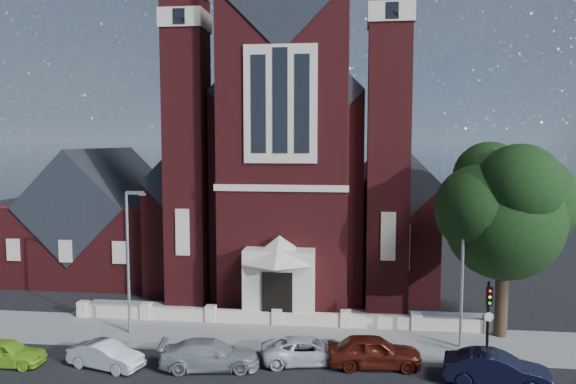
% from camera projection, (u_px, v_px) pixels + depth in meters
% --- Properties ---
extents(ground, '(120.00, 120.00, 0.00)m').
position_uv_depth(ground, '(293.00, 288.00, 41.35)').
color(ground, black).
rests_on(ground, ground).
extents(pavement_strip, '(60.00, 5.00, 0.12)m').
position_uv_depth(pavement_strip, '(272.00, 338.00, 30.97)').
color(pavement_strip, gray).
rests_on(pavement_strip, ground).
extents(forecourt_paving, '(26.00, 3.00, 0.14)m').
position_uv_depth(forecourt_paving, '(282.00, 315.00, 34.92)').
color(forecourt_paving, gray).
rests_on(forecourt_paving, ground).
extents(forecourt_wall, '(24.00, 0.40, 0.90)m').
position_uv_depth(forecourt_wall, '(277.00, 326.00, 32.95)').
color(forecourt_wall, beige).
rests_on(forecourt_wall, ground).
extents(church, '(20.01, 34.90, 29.20)m').
position_uv_depth(church, '(304.00, 172.00, 48.46)').
color(church, '#541617').
rests_on(church, ground).
extents(parish_hall, '(12.00, 12.20, 10.24)m').
position_uv_depth(parish_hall, '(103.00, 224.00, 45.87)').
color(parish_hall, '#541617').
rests_on(parish_hall, ground).
extents(street_tree, '(6.40, 6.60, 10.70)m').
position_uv_depth(street_tree, '(508.00, 213.00, 30.02)').
color(street_tree, black).
rests_on(street_tree, ground).
extents(street_lamp_left, '(1.16, 0.22, 8.09)m').
position_uv_depth(street_lamp_left, '(129.00, 254.00, 31.01)').
color(street_lamp_left, gray).
rests_on(street_lamp_left, ground).
extents(street_lamp_right, '(1.16, 0.22, 8.09)m').
position_uv_depth(street_lamp_right, '(464.00, 262.00, 28.85)').
color(street_lamp_right, gray).
rests_on(street_lamp_right, ground).
extents(traffic_signal, '(0.28, 0.42, 4.00)m').
position_uv_depth(traffic_signal, '(488.00, 310.00, 27.36)').
color(traffic_signal, black).
rests_on(traffic_signal, ground).
extents(car_lime_van, '(3.82, 1.64, 1.28)m').
position_uv_depth(car_lime_van, '(6.00, 353.00, 27.07)').
color(car_lime_van, '#8DCF29').
rests_on(car_lime_van, ground).
extents(car_silver_a, '(3.97, 2.25, 1.24)m').
position_uv_depth(car_silver_a, '(106.00, 355.00, 26.79)').
color(car_silver_a, '#B8BCC1').
rests_on(car_silver_a, ground).
extents(car_silver_b, '(4.97, 2.62, 1.37)m').
position_uv_depth(car_silver_b, '(210.00, 355.00, 26.69)').
color(car_silver_b, gray).
rests_on(car_silver_b, ground).
extents(car_white_suv, '(4.84, 2.96, 1.25)m').
position_uv_depth(car_white_suv, '(307.00, 350.00, 27.42)').
color(car_white_suv, silver).
rests_on(car_white_suv, ground).
extents(car_dark_red, '(4.65, 2.17, 1.54)m').
position_uv_depth(car_dark_red, '(374.00, 351.00, 26.88)').
color(car_dark_red, '#4C140D').
rests_on(car_dark_red, ground).
extents(car_navy, '(4.79, 2.46, 1.50)m').
position_uv_depth(car_navy, '(497.00, 370.00, 24.77)').
color(car_navy, black).
rests_on(car_navy, ground).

